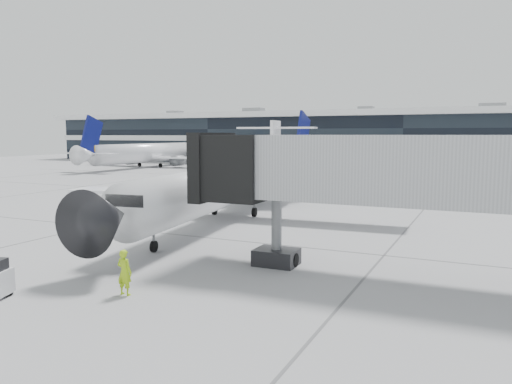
% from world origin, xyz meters
% --- Properties ---
extents(ground, '(220.00, 220.00, 0.00)m').
position_xyz_m(ground, '(0.00, 0.00, 0.00)').
color(ground, gray).
rests_on(ground, ground).
extents(terminal, '(170.00, 22.00, 10.00)m').
position_xyz_m(terminal, '(0.00, 82.00, 5.00)').
color(terminal, black).
rests_on(terminal, ground).
extents(bg_jet_left, '(32.00, 40.00, 9.60)m').
position_xyz_m(bg_jet_left, '(-45.00, 55.00, 0.00)').
color(bg_jet_left, white).
rests_on(bg_jet_left, ground).
extents(bg_jet_center, '(32.00, 40.00, 9.60)m').
position_xyz_m(bg_jet_center, '(-8.00, 55.00, 0.00)').
color(bg_jet_center, white).
rests_on(bg_jet_center, ground).
extents(regional_jet, '(26.87, 33.54, 7.75)m').
position_xyz_m(regional_jet, '(-3.03, 6.97, 2.65)').
color(regional_jet, white).
rests_on(regional_jet, ground).
extents(jet_bridge, '(20.45, 4.54, 6.58)m').
position_xyz_m(jet_bridge, '(12.99, -4.08, 4.80)').
color(jet_bridge, '#A4A6A8').
rests_on(jet_bridge, ground).
extents(ramp_worker, '(0.69, 0.46, 1.86)m').
position_xyz_m(ramp_worker, '(1.85, -10.97, 0.93)').
color(ramp_worker, '#A6D816').
rests_on(ramp_worker, ground).
extents(traffic_cone, '(0.43, 0.43, 0.55)m').
position_xyz_m(traffic_cone, '(-7.04, 5.39, 0.26)').
color(traffic_cone, '#F5500C').
rests_on(traffic_cone, ground).
extents(far_tug, '(2.25, 2.77, 1.53)m').
position_xyz_m(far_tug, '(-14.08, 26.54, 0.69)').
color(far_tug, black).
rests_on(far_tug, ground).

